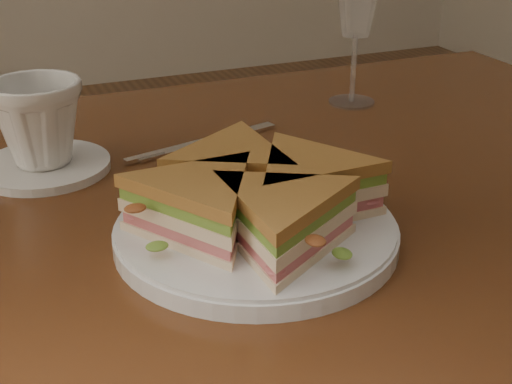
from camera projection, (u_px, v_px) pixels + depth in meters
The scene contains 9 objects.
table at pixel (256, 268), 0.81m from camera, with size 1.20×0.80×0.75m.
plate at pixel (256, 233), 0.66m from camera, with size 0.26×0.26×0.02m, color silver.
sandwich_wedges at pixel (256, 197), 0.64m from camera, with size 0.26×0.26×0.06m.
crisps_mound at pixel (256, 201), 0.64m from camera, with size 0.09×0.09×0.05m, color orange, non-canonical shape.
spoon at pixel (178, 183), 0.77m from camera, with size 0.18×0.03×0.01m.
knife at pixel (198, 144), 0.88m from camera, with size 0.21×0.07×0.00m.
wine_glass at pixel (357, 1), 0.97m from camera, with size 0.07×0.07×0.20m.
saucer at pixel (45, 166), 0.81m from camera, with size 0.15×0.15×0.01m, color silver.
coffee_cup at pixel (39, 123), 0.79m from camera, with size 0.10×0.10×0.09m, color silver.
Camera 1 is at (-0.27, -0.64, 1.07)m, focal length 50.00 mm.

